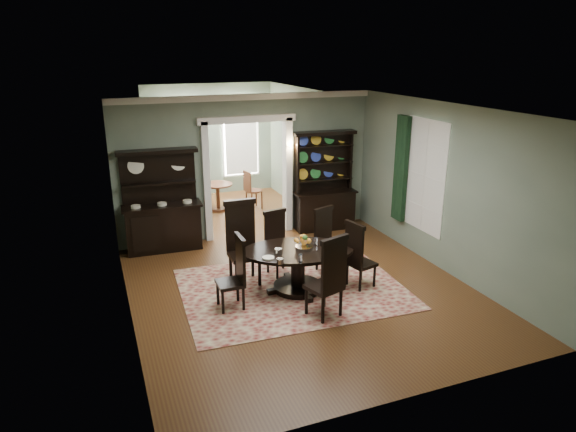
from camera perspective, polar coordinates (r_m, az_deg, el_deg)
name	(u,v)px	position (r m, az deg, el deg)	size (l,w,h in m)	color
room	(302,200)	(8.17, 1.55, 1.77)	(5.51, 6.01, 3.01)	#553316
parlor	(218,146)	(13.28, -7.74, 7.76)	(3.51, 3.50, 3.01)	#553316
doorway_trim	(247,161)	(10.86, -4.53, 6.09)	(2.08, 0.25, 2.57)	silver
right_window	(413,173)	(10.19, 13.72, 4.72)	(0.15, 1.47, 2.12)	white
wall_sconce	(292,147)	(10.97, 0.47, 7.72)	(0.27, 0.21, 0.21)	gold
rug	(292,289)	(8.77, 0.48, -8.06)	(3.65, 2.79, 0.01)	maroon
dining_table	(298,262)	(8.53, 1.11, -5.11)	(2.07, 2.07, 0.73)	black
centerpiece	(304,245)	(8.44, 1.79, -3.25)	(1.46, 0.94, 0.24)	silver
chair_far_left	(242,239)	(8.83, -5.12, -2.61)	(0.56, 0.51, 1.45)	black
chair_far_mid	(277,240)	(9.16, -1.21, -2.73)	(0.50, 0.49, 1.17)	black
chair_far_right	(326,237)	(9.32, 4.25, -2.40)	(0.55, 0.53, 1.17)	black
chair_end_left	(236,271)	(7.99, -5.81, -6.05)	(0.41, 0.45, 1.18)	black
chair_end_right	(357,254)	(8.64, 7.72, -4.18)	(0.50, 0.52, 1.18)	black
chair_near	(329,276)	(7.61, 4.63, -6.63)	(0.61, 0.59, 1.33)	black
sideboard	(162,216)	(10.50, -13.80, 0.04)	(1.56, 0.61, 2.03)	black
welsh_dresser	(324,194)	(11.43, 4.00, 2.45)	(1.43, 0.59, 2.18)	black
parlor_table	(218,193)	(12.89, -7.80, 2.56)	(0.74, 0.74, 0.68)	#4F2716
parlor_chair_left	(205,194)	(12.51, -9.26, 2.42)	(0.46, 0.45, 0.99)	#4F2716
parlor_chair_right	(251,189)	(12.89, -4.09, 3.03)	(0.44, 0.43, 0.97)	#4F2716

